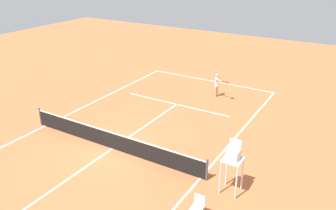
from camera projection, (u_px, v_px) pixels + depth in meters
ground_plane at (112, 149)px, 17.78m from camera, size 60.00×60.00×0.00m
court_lines at (112, 148)px, 17.78m from camera, size 10.15×24.47×0.01m
tennis_net at (112, 140)px, 17.58m from camera, size 10.75×0.10×1.07m
player_serving at (217, 83)px, 23.88m from camera, size 1.23×0.80×1.70m
tennis_ball at (234, 105)px, 22.86m from camera, size 0.07×0.07×0.07m
umpire_chair at (233, 159)px, 13.92m from camera, size 0.80×0.80×2.41m
courtside_chair_near at (198, 206)px, 12.89m from camera, size 0.44×0.46×0.95m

